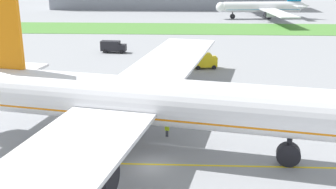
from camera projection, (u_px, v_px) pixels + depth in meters
name	position (u px, v px, depth m)	size (l,w,h in m)	color
ground_plane	(151.00, 167.00, 45.49)	(600.00, 600.00, 0.00)	gray
apron_taxi_line	(152.00, 164.00, 46.02)	(280.00, 0.36, 0.01)	yellow
grass_median_strip	(175.00, 28.00, 138.34)	(320.00, 24.00, 0.10)	#4C8438
airliner_foreground	(134.00, 101.00, 48.09)	(53.19, 85.25, 17.63)	white
ground_crew_wingwalker_port	(167.00, 129.00, 52.98)	(0.60, 0.32, 1.72)	black
ground_crew_marshaller_front	(79.00, 143.00, 49.12)	(0.47, 0.49, 1.65)	black
service_truck_baggage_loader	(204.00, 61.00, 86.69)	(5.26, 3.24, 3.11)	yellow
service_truck_fuel_bowser	(113.00, 46.00, 101.75)	(6.27, 2.79, 2.84)	black
parked_airliner_far_right	(263.00, 7.00, 160.96)	(36.75, 57.91, 12.95)	white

